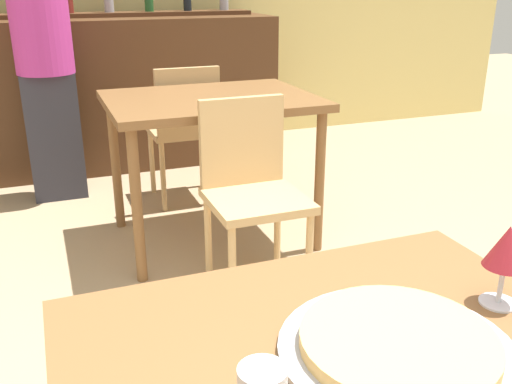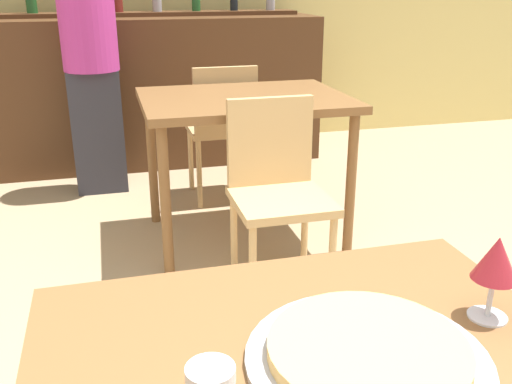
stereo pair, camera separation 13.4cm
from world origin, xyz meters
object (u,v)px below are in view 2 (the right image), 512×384
(chair_far_side_back, at_px, (223,123))
(pizza_tray, at_px, (368,354))
(person_standing, at_px, (90,53))
(wine_glass, at_px, (496,261))
(chair_far_side_front, at_px, (277,183))

(chair_far_side_back, distance_m, pizza_tray, 2.69)
(person_standing, xyz_separation_m, wine_glass, (0.70, -2.99, -0.03))
(pizza_tray, bearing_deg, chair_far_side_front, 78.38)
(chair_far_side_back, height_order, wine_glass, wine_glass)
(chair_far_side_front, bearing_deg, chair_far_side_back, 90.00)
(pizza_tray, distance_m, person_standing, 3.08)
(person_standing, relative_size, wine_glass, 10.44)
(wine_glass, bearing_deg, pizza_tray, -166.70)
(chair_far_side_back, xyz_separation_m, person_standing, (-0.74, 0.39, 0.39))
(chair_far_side_front, relative_size, wine_glass, 5.38)
(chair_far_side_back, bearing_deg, chair_far_side_front, 90.00)
(chair_far_side_front, xyz_separation_m, chair_far_side_back, (0.00, 1.14, 0.00))
(chair_far_side_back, xyz_separation_m, wine_glass, (-0.05, -2.60, 0.36))
(pizza_tray, relative_size, person_standing, 0.24)
(chair_far_side_front, height_order, wine_glass, wine_glass)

